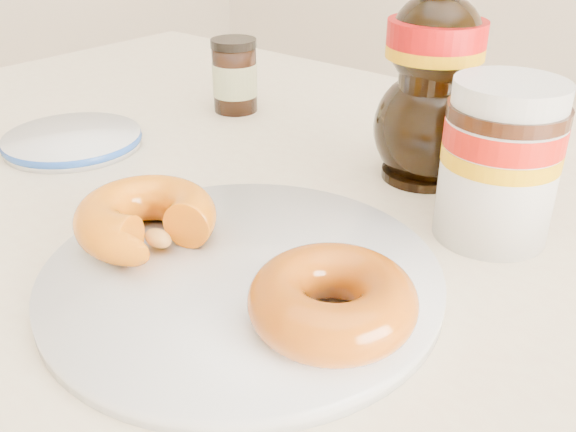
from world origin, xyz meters
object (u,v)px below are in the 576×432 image
Objects in this scene: plate at (242,277)px; blue_rim_saucer at (73,140)px; nutella_jar at (501,156)px; donut_bitten at (146,218)px; dining_table at (328,343)px; syrup_bottle at (432,75)px; donut_whole at (333,301)px; dark_jar at (235,76)px.

plate is 1.92× the size of blue_rim_saucer.
nutella_jar is 0.43m from blue_rim_saucer.
dining_table is at bearing 16.86° from donut_bitten.
syrup_bottle is at bearing 27.85° from blue_rim_saucer.
donut_whole is (0.17, 0.00, -0.00)m from donut_bitten.
syrup_bottle is 0.37m from blue_rim_saucer.
blue_rim_saucer is (-0.23, 0.09, -0.02)m from donut_bitten.
donut_whole reaches higher than blue_rim_saucer.
nutella_jar is at bearing -33.48° from syrup_bottle.
blue_rim_saucer is (-0.32, -0.17, -0.09)m from syrup_bottle.
donut_bitten is 0.52× the size of syrup_bottle.
blue_rim_saucer is at bearing 137.06° from donut_bitten.
donut_whole is at bearing -11.82° from blue_rim_saucer.
donut_whole is at bearing -20.59° from donut_bitten.
dark_jar is at bearing 174.19° from syrup_bottle.
dining_table is 13.77× the size of donut_whole.
dining_table is 0.18m from donut_bitten.
donut_bitten reaches higher than blue_rim_saucer.
donut_bitten is (-0.08, -0.01, 0.02)m from plate.
donut_whole is 0.45m from dark_jar.
dining_table is at bearing -34.22° from dark_jar.
dining_table is 0.38m from dark_jar.
dining_table is 0.15m from donut_whole.
syrup_bottle is at bearing 96.81° from dining_table.
donut_bitten and donut_whole have the same top height.
nutella_jar is at bearing 24.66° from donut_bitten.
dark_jar is at bearing 141.49° from donut_whole.
dining_table is 0.20m from nutella_jar.
donut_whole is 1.18× the size of dark_jar.
dining_table is at bearing 70.96° from plate.
donut_whole is (0.06, -0.08, 0.12)m from dining_table.
nutella_jar reaches higher than blue_rim_saucer.
plate is 0.32m from blue_rim_saucer.
nutella_jar is (0.18, 0.19, 0.04)m from donut_bitten.
dark_jar reaches higher than blue_rim_saucer.
dining_table is at bearing -83.19° from syrup_bottle.
donut_bitten is 0.25m from blue_rim_saucer.
plate is 3.22× the size of dark_jar.
dark_jar is at bearing 76.30° from blue_rim_saucer.
nutella_jar is at bearing 60.81° from plate.
syrup_bottle is (0.00, 0.24, 0.09)m from plate.
blue_rim_saucer is (-0.32, 0.07, 0.00)m from plate.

